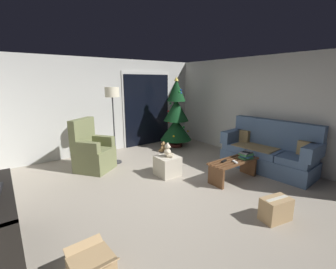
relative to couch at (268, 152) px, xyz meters
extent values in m
plane|color=#9E9384|center=(-2.32, 0.41, -0.40)|extent=(7.00, 7.00, 0.00)
cube|color=beige|center=(-2.32, 3.47, 0.85)|extent=(5.72, 0.12, 2.50)
cube|color=beige|center=(0.54, 0.41, 0.85)|extent=(0.12, 6.00, 2.50)
cube|color=silver|center=(-1.02, 3.40, 0.70)|extent=(1.60, 0.02, 2.20)
cube|color=black|center=(-1.02, 3.38, 0.65)|extent=(1.50, 0.02, 2.10)
cube|color=slate|center=(-0.07, -0.01, -0.23)|extent=(0.90, 1.95, 0.34)
cube|color=slate|center=(-0.04, -0.63, 0.01)|extent=(0.72, 0.65, 0.14)
cube|color=slate|center=(-0.09, -0.01, 0.01)|extent=(0.72, 0.65, 0.14)
cube|color=slate|center=(-0.13, 0.61, 0.01)|extent=(0.72, 0.65, 0.14)
cube|color=slate|center=(0.23, 0.02, 0.38)|extent=(0.34, 1.91, 0.60)
cube|color=slate|center=(0.00, -0.87, 0.22)|extent=(0.77, 0.26, 0.28)
cube|color=slate|center=(-0.13, 0.86, 0.22)|extent=(0.77, 0.26, 0.28)
cube|color=#997F51|center=(-0.13, 0.24, 0.09)|extent=(0.67, 0.94, 0.02)
cube|color=#997F51|center=(0.15, -0.69, 0.22)|extent=(0.14, 0.33, 0.28)
cube|color=#997F51|center=(0.04, 0.70, 0.22)|extent=(0.14, 0.33, 0.28)
cube|color=brown|center=(-1.06, -0.08, -0.01)|extent=(1.10, 0.05, 0.04)
cube|color=brown|center=(-1.06, 0.01, -0.01)|extent=(1.10, 0.05, 0.04)
cube|color=brown|center=(-1.06, 0.10, -0.01)|extent=(1.10, 0.05, 0.04)
cube|color=brown|center=(-1.06, 0.18, -0.01)|extent=(1.10, 0.05, 0.04)
cube|color=brown|center=(-1.06, 0.27, -0.01)|extent=(1.10, 0.05, 0.04)
cube|color=brown|center=(-1.55, 0.10, -0.21)|extent=(0.05, 0.36, 0.37)
cube|color=brown|center=(-0.57, 0.10, -0.21)|extent=(0.05, 0.36, 0.37)
cube|color=black|center=(-1.28, 0.15, 0.02)|extent=(0.16, 0.08, 0.02)
cube|color=silver|center=(-1.15, 0.00, 0.02)|extent=(0.10, 0.16, 0.02)
cube|color=#337042|center=(-0.79, 0.01, 0.03)|extent=(0.26, 0.22, 0.03)
cube|color=#285684|center=(-0.77, 0.01, 0.06)|extent=(0.25, 0.20, 0.04)
cube|color=#337042|center=(-0.79, 0.02, 0.10)|extent=(0.26, 0.21, 0.03)
cube|color=#4C4C51|center=(-0.77, 0.03, 0.13)|extent=(0.26, 0.18, 0.03)
cube|color=black|center=(-0.79, 0.02, 0.14)|extent=(0.11, 0.16, 0.01)
cylinder|color=#4C1E19|center=(-0.51, 2.63, -0.35)|extent=(0.36, 0.36, 0.10)
cylinder|color=brown|center=(-0.51, 2.63, -0.24)|extent=(0.08, 0.08, 0.12)
cone|color=#0F3819|center=(-0.51, 2.63, 0.13)|extent=(0.92, 0.92, 0.62)
cone|color=#0F3819|center=(-0.51, 2.63, 0.70)|extent=(0.73, 0.73, 0.62)
cone|color=#0F3819|center=(-0.51, 2.63, 1.26)|extent=(0.54, 0.54, 0.62)
sphere|color=red|center=(-0.58, 2.91, 0.64)|extent=(0.06, 0.06, 0.06)
sphere|color=red|center=(-0.50, 3.00, 0.28)|extent=(0.06, 0.06, 0.06)
sphere|color=blue|center=(-0.46, 2.47, 1.19)|extent=(0.06, 0.06, 0.06)
sphere|color=white|center=(-0.54, 2.88, 0.80)|extent=(0.06, 0.06, 0.06)
sphere|color=#1E8C33|center=(-0.53, 2.25, 0.25)|extent=(0.06, 0.06, 0.06)
sphere|color=gold|center=(-0.08, 2.59, 0.02)|extent=(0.06, 0.06, 0.06)
sphere|color=white|center=(-0.60, 2.82, 1.00)|extent=(0.06, 0.06, 0.06)
sphere|color=#1E8C33|center=(-0.53, 2.47, 1.22)|extent=(0.06, 0.06, 0.06)
sphere|color=blue|center=(-0.45, 2.49, 1.27)|extent=(0.06, 0.06, 0.06)
sphere|color=#1E8C33|center=(-0.74, 2.60, 0.90)|extent=(0.06, 0.06, 0.06)
sphere|color=gold|center=(-0.83, 2.33, 0.02)|extent=(0.06, 0.06, 0.06)
sphere|color=red|center=(-0.67, 2.73, 1.09)|extent=(0.06, 0.06, 0.06)
sphere|color=red|center=(-0.32, 2.86, 0.61)|extent=(0.06, 0.06, 0.06)
cone|color=#EAD14C|center=(-0.51, 2.63, 1.58)|extent=(0.14, 0.14, 0.12)
cube|color=olive|center=(-3.09, 2.22, -0.24)|extent=(0.95, 0.95, 0.31)
cube|color=olive|center=(-3.09, 2.22, 0.00)|extent=(0.95, 0.95, 0.18)
cube|color=olive|center=(-3.25, 2.44, 0.41)|extent=(0.64, 0.53, 0.64)
cube|color=olive|center=(-2.85, 2.37, 0.20)|extent=(0.46, 0.55, 0.22)
cube|color=olive|center=(-3.30, 2.04, 0.20)|extent=(0.46, 0.55, 0.22)
cylinder|color=#2D2D30|center=(-2.54, 2.39, -0.39)|extent=(0.28, 0.28, 0.02)
cylinder|color=#2D2D30|center=(-2.54, 2.39, 0.40)|extent=(0.03, 0.03, 1.55)
cylinder|color=beige|center=(-2.54, 2.39, 1.27)|extent=(0.32, 0.32, 0.22)
cube|color=black|center=(-4.82, 0.21, -0.38)|extent=(0.40, 1.40, 0.04)
cube|color=beige|center=(-1.97, 1.05, -0.20)|extent=(0.44, 0.44, 0.40)
cylinder|color=beige|center=(-1.89, 1.04, 0.03)|extent=(0.12, 0.12, 0.06)
cylinder|color=beige|center=(-1.97, 0.98, 0.03)|extent=(0.12, 0.12, 0.06)
sphere|color=beige|center=(-1.97, 1.05, 0.10)|extent=(0.15, 0.15, 0.15)
sphere|color=beige|center=(-1.97, 1.05, 0.22)|extent=(0.11, 0.11, 0.11)
sphere|color=#F4E5C1|center=(-1.94, 1.02, 0.21)|extent=(0.04, 0.04, 0.04)
sphere|color=beige|center=(-1.94, 1.08, 0.27)|extent=(0.04, 0.04, 0.04)
sphere|color=beige|center=(-2.00, 1.03, 0.27)|extent=(0.04, 0.04, 0.04)
sphere|color=beige|center=(-1.91, 1.09, 0.11)|extent=(0.06, 0.06, 0.06)
sphere|color=beige|center=(-2.01, 0.99, 0.11)|extent=(0.06, 0.06, 0.06)
cylinder|color=tan|center=(-1.18, 2.45, -0.37)|extent=(0.12, 0.13, 0.06)
cylinder|color=tan|center=(-1.10, 2.52, -0.37)|extent=(0.12, 0.13, 0.06)
sphere|color=tan|center=(-1.10, 2.44, -0.30)|extent=(0.15, 0.15, 0.15)
sphere|color=tan|center=(-1.10, 2.44, -0.18)|extent=(0.11, 0.11, 0.11)
sphere|color=tan|center=(-1.14, 2.48, -0.19)|extent=(0.04, 0.04, 0.04)
sphere|color=tan|center=(-1.13, 2.42, -0.13)|extent=(0.04, 0.04, 0.04)
sphere|color=tan|center=(-1.07, 2.46, -0.13)|extent=(0.04, 0.04, 0.04)
sphere|color=tan|center=(-1.17, 2.41, -0.29)|extent=(0.06, 0.06, 0.06)
sphere|color=tan|center=(-1.06, 2.50, -0.29)|extent=(0.06, 0.06, 0.06)
cube|color=tan|center=(-1.68, -1.14, -0.24)|extent=(0.46, 0.33, 0.33)
cube|color=beige|center=(-1.68, -1.14, -0.07)|extent=(0.38, 0.14, 0.00)
cube|color=tan|center=(-4.11, -0.63, -0.26)|extent=(0.41, 0.32, 0.27)
cube|color=tan|center=(-4.12, -0.44, -0.11)|extent=(0.38, 0.11, 0.06)
cube|color=tan|center=(-4.10, -0.82, -0.11)|extent=(0.38, 0.11, 0.06)
camera|label=1|loc=(-4.62, -2.58, 1.52)|focal=24.56mm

